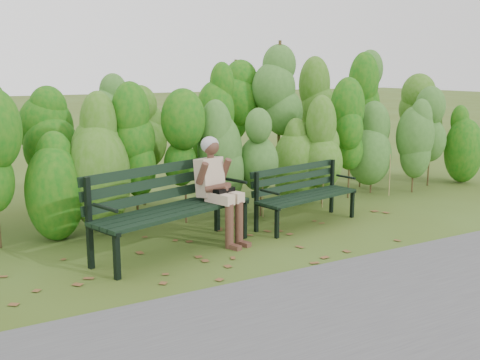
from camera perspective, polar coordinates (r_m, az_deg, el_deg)
ground at (r=6.80m, az=1.46°, el=-6.71°), size 80.00×80.00×0.00m
footpath at (r=5.17m, az=14.42°, el=-13.07°), size 60.00×2.50×0.01m
hedge_band at (r=8.16m, az=-5.24°, el=5.32°), size 11.04×1.67×2.42m
leaf_litter at (r=6.85m, az=3.13°, el=-6.58°), size 5.77×2.22×0.01m
bench_left at (r=6.55m, az=-7.45°, el=-2.18°), size 2.10×1.23×1.00m
bench_right at (r=7.71m, az=6.35°, el=-1.01°), size 1.66×0.83×0.79m
seated_woman at (r=6.79m, az=-2.32°, el=-0.21°), size 0.53×0.75×1.29m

